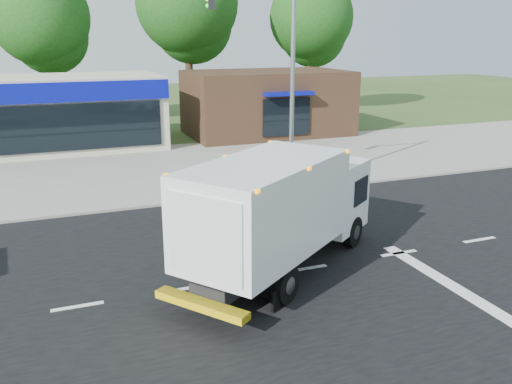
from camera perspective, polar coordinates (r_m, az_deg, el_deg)
ground at (r=15.04m, az=5.34°, el=-8.07°), size 120.00×120.00×0.00m
road_asphalt at (r=15.04m, az=5.34°, el=-8.06°), size 60.00×14.00×0.02m
sidewalk at (r=22.21m, az=-4.05°, el=0.20°), size 60.00×2.40×0.12m
parking_apron at (r=27.65m, az=-7.62°, el=3.19°), size 60.00×9.00×0.02m
lane_markings at (r=14.61m, az=12.55°, el=-9.10°), size 55.20×7.00×0.01m
ems_box_truck at (r=14.19m, az=2.62°, el=-1.47°), size 7.18×6.14×3.23m
emergency_worker at (r=13.10m, az=-3.50°, el=-7.58°), size 0.69×0.74×1.81m
brown_storefront at (r=35.06m, az=1.18°, el=9.38°), size 10.00×6.70×4.00m
traffic_signal_pole at (r=21.64m, az=2.29°, el=12.90°), size 3.51×0.25×8.00m
background_trees at (r=40.77m, az=-14.22°, el=17.44°), size 36.77×7.39×12.10m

